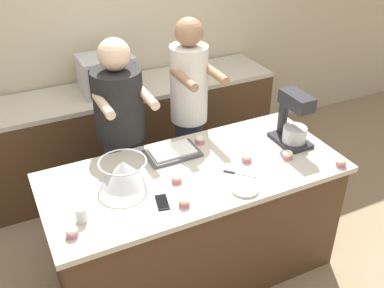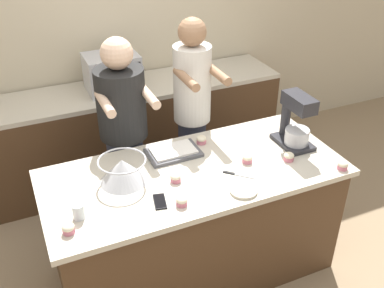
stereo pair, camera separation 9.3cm
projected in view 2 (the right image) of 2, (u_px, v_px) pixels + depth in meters
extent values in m
plane|color=#937A5B|center=(194.00, 267.00, 3.42)|extent=(16.00, 16.00, 0.00)
cube|color=beige|center=(116.00, 29.00, 4.09)|extent=(10.00, 0.06, 2.70)
cube|color=#4C331E|center=(195.00, 225.00, 3.20)|extent=(1.92, 0.83, 0.86)
cube|color=beige|center=(195.00, 173.00, 2.96)|extent=(2.00, 0.89, 0.04)
cube|color=#4C331E|center=(134.00, 133.00, 4.29)|extent=(2.80, 0.60, 0.88)
cube|color=beige|center=(131.00, 89.00, 4.05)|extent=(2.80, 0.60, 0.04)
cylinder|color=#33384C|center=(129.00, 184.00, 3.57)|extent=(0.28, 0.28, 0.90)
cylinder|color=black|center=(121.00, 103.00, 3.20)|extent=(0.36, 0.36, 0.52)
sphere|color=#DBB293|center=(117.00, 53.00, 3.01)|extent=(0.22, 0.22, 0.22)
cylinder|color=#DBB293|center=(105.00, 103.00, 2.96)|extent=(0.06, 0.34, 0.06)
cylinder|color=#DBB293|center=(148.00, 95.00, 3.07)|extent=(0.06, 0.34, 0.06)
cylinder|color=#33384C|center=(192.00, 167.00, 3.76)|extent=(0.22, 0.22, 0.92)
cylinder|color=silver|center=(192.00, 84.00, 3.37)|extent=(0.29, 0.29, 0.59)
sphere|color=#936B4C|center=(192.00, 32.00, 3.16)|extent=(0.21, 0.21, 0.21)
cylinder|color=#936B4C|center=(186.00, 79.00, 3.13)|extent=(0.06, 0.34, 0.06)
cylinder|color=#936B4C|center=(217.00, 73.00, 3.21)|extent=(0.06, 0.34, 0.06)
cube|color=#232328|center=(293.00, 142.00, 3.23)|extent=(0.20, 0.30, 0.03)
cylinder|color=#232328|center=(286.00, 118.00, 3.25)|extent=(0.07, 0.07, 0.26)
cube|color=#232328|center=(299.00, 102.00, 3.05)|extent=(0.13, 0.26, 0.10)
cylinder|color=#BCBCC1|center=(297.00, 136.00, 3.17)|extent=(0.17, 0.17, 0.11)
cone|color=#BCBCC1|center=(123.00, 171.00, 2.81)|extent=(0.30, 0.30, 0.16)
torus|color=#BCBCC1|center=(122.00, 161.00, 2.77)|extent=(0.31, 0.31, 0.01)
cube|color=#4C4C51|center=(173.00, 153.00, 3.12)|extent=(0.36, 0.23, 0.02)
cube|color=white|center=(173.00, 150.00, 3.11)|extent=(0.30, 0.19, 0.02)
cube|color=#B7B7BC|center=(112.00, 72.00, 3.90)|extent=(0.45, 0.34, 0.32)
cube|color=black|center=(113.00, 80.00, 3.75)|extent=(0.31, 0.01, 0.26)
cube|color=#2D2D2D|center=(136.00, 77.00, 3.82)|extent=(0.09, 0.01, 0.26)
cube|color=black|center=(160.00, 201.00, 2.67)|extent=(0.10, 0.16, 0.01)
cube|color=black|center=(160.00, 201.00, 2.67)|extent=(0.09, 0.14, 0.00)
cylinder|color=silver|center=(78.00, 212.00, 2.53)|extent=(0.07, 0.07, 0.09)
cylinder|color=beige|center=(243.00, 190.00, 2.75)|extent=(0.17, 0.17, 0.02)
cube|color=#BCBCC1|center=(245.00, 176.00, 2.89)|extent=(0.11, 0.11, 0.01)
cube|color=black|center=(229.00, 173.00, 2.93)|extent=(0.07, 0.07, 0.01)
cylinder|color=#D17084|center=(69.00, 231.00, 2.44)|extent=(0.07, 0.07, 0.03)
ellipsoid|color=beige|center=(68.00, 227.00, 2.43)|extent=(0.07, 0.07, 0.04)
cylinder|color=#D17084|center=(342.00, 167.00, 2.96)|extent=(0.07, 0.07, 0.03)
ellipsoid|color=beige|center=(343.00, 164.00, 2.95)|extent=(0.07, 0.07, 0.04)
cylinder|color=#D17084|center=(289.00, 159.00, 3.05)|extent=(0.07, 0.07, 0.03)
ellipsoid|color=beige|center=(289.00, 155.00, 3.04)|extent=(0.07, 0.07, 0.04)
cylinder|color=#D17084|center=(182.00, 203.00, 2.64)|extent=(0.07, 0.07, 0.03)
ellipsoid|color=beige|center=(182.00, 200.00, 2.63)|extent=(0.07, 0.07, 0.04)
cylinder|color=#D17084|center=(247.00, 160.00, 3.03)|extent=(0.07, 0.07, 0.03)
ellipsoid|color=beige|center=(247.00, 157.00, 3.02)|extent=(0.07, 0.07, 0.04)
cylinder|color=#D17084|center=(201.00, 141.00, 3.24)|extent=(0.07, 0.07, 0.03)
ellipsoid|color=beige|center=(201.00, 139.00, 3.23)|extent=(0.07, 0.07, 0.04)
cylinder|color=#D17084|center=(176.00, 180.00, 2.84)|extent=(0.07, 0.07, 0.03)
ellipsoid|color=beige|center=(176.00, 176.00, 2.83)|extent=(0.07, 0.07, 0.04)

